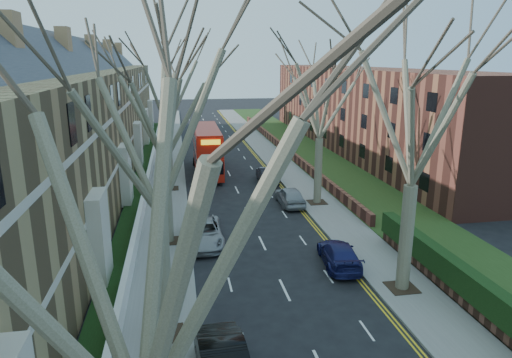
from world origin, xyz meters
name	(u,v)px	position (x,y,z in m)	size (l,w,h in m)	color
pavement_left	(168,162)	(-6.00, 39.00, 0.06)	(3.00, 102.00, 0.12)	slate
pavement_right	(275,158)	(6.00, 39.00, 0.06)	(3.00, 102.00, 0.12)	slate
terrace_left	(75,124)	(-13.65, 31.00, 5.53)	(9.70, 78.00, 13.60)	olive
flats_right	(359,109)	(17.46, 43.00, 4.98)	(13.97, 54.00, 10.00)	brown
front_wall_left	(149,176)	(-7.65, 31.00, 0.62)	(0.30, 78.00, 1.00)	white
grass_verge_right	(313,156)	(10.50, 39.00, 0.15)	(6.00, 102.00, 0.06)	#243D16
tree_left_near	(126,205)	(-5.70, -4.00, 8.93)	(9.80, 9.80, 13.73)	brown
tree_left_mid	(153,102)	(-5.70, 6.00, 9.56)	(10.50, 10.50, 14.71)	brown
tree_left_far	(161,92)	(-5.70, 16.00, 9.24)	(10.15, 10.15, 14.22)	brown
tree_left_dist	(165,78)	(-5.70, 28.00, 9.56)	(10.50, 10.50, 14.71)	brown
tree_right_mid	(419,94)	(5.70, 8.00, 9.56)	(10.50, 10.50, 14.71)	brown
tree_right_far	(321,84)	(5.70, 22.00, 9.24)	(10.15, 10.15, 14.22)	brown
double_decker_bus	(207,152)	(-2.07, 33.54, 2.17)	(2.76, 10.56, 4.43)	#AE180C
car_left_far	(203,233)	(-3.59, 15.56, 0.71)	(2.36, 5.11, 1.42)	gray
car_right_near	(339,254)	(3.59, 11.21, 0.65)	(1.83, 4.49, 1.30)	#171A52
car_right_mid	(290,196)	(3.52, 22.13, 0.73)	(1.71, 4.26, 1.45)	gray
car_right_far	(267,175)	(3.08, 28.98, 0.74)	(1.57, 4.49, 1.48)	black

